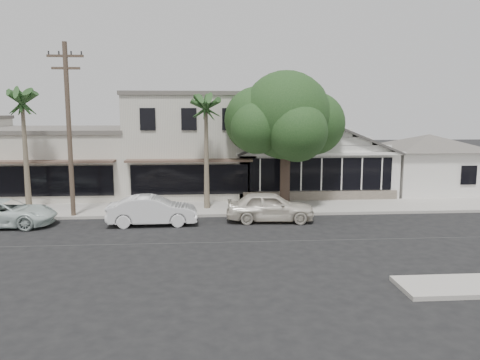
{
  "coord_description": "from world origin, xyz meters",
  "views": [
    {
      "loc": [
        -2.07,
        -19.39,
        5.57
      ],
      "look_at": [
        -0.17,
        6.0,
        1.81
      ],
      "focal_mm": 35.0,
      "sensor_mm": 36.0,
      "label": 1
    }
  ],
  "objects": [
    {
      "name": "row_building_near",
      "position": [
        -3.0,
        13.5,
        3.25
      ],
      "size": [
        8.0,
        10.0,
        6.5
      ],
      "primitive_type": "cube",
      "color": "beige",
      "rests_on": "ground"
    },
    {
      "name": "car_0",
      "position": [
        1.2,
        3.74,
        0.76
      ],
      "size": [
        4.56,
        2.09,
        1.52
      ],
      "primitive_type": "imported",
      "rotation": [
        0.0,
        0.0,
        1.5
      ],
      "color": "beige",
      "rests_on": "ground"
    },
    {
      "name": "palm_east",
      "position": [
        -2.0,
        6.6,
        5.81
      ],
      "size": [
        2.85,
        2.85,
        6.81
      ],
      "color": "#726651",
      "rests_on": "ground"
    },
    {
      "name": "row_building_midnear",
      "position": [
        -12.0,
        13.5,
        2.1
      ],
      "size": [
        10.0,
        10.0,
        4.2
      ],
      "primitive_type": "cube",
      "color": "silver",
      "rests_on": "ground"
    },
    {
      "name": "palm_mid",
      "position": [
        -11.79,
        6.68,
        6.08
      ],
      "size": [
        2.5,
        2.5,
        7.12
      ],
      "color": "#726651",
      "rests_on": "ground"
    },
    {
      "name": "side_cottage",
      "position": [
        13.2,
        11.5,
        1.5
      ],
      "size": [
        6.0,
        6.0,
        3.0
      ],
      "primitive_type": "cube",
      "color": "white",
      "rests_on": "ground"
    },
    {
      "name": "corner_shop",
      "position": [
        5.0,
        12.47,
        2.62
      ],
      "size": [
        10.4,
        8.6,
        5.1
      ],
      "color": "white",
      "rests_on": "ground"
    },
    {
      "name": "car_1",
      "position": [
        -4.69,
        3.43,
        0.72
      ],
      "size": [
        4.43,
        1.67,
        1.44
      ],
      "primitive_type": "imported",
      "rotation": [
        0.0,
        0.0,
        1.6
      ],
      "color": "white",
      "rests_on": "ground"
    },
    {
      "name": "utility_pole",
      "position": [
        -9.0,
        5.2,
        4.79
      ],
      "size": [
        1.8,
        0.24,
        9.0
      ],
      "color": "brown",
      "rests_on": "ground"
    },
    {
      "name": "sidewalk_north",
      "position": [
        -8.0,
        6.75,
        0.07
      ],
      "size": [
        90.0,
        3.5,
        0.15
      ],
      "primitive_type": "cube",
      "color": "#9E9991",
      "rests_on": "ground"
    },
    {
      "name": "car_2",
      "position": [
        -11.8,
        3.64,
        0.66
      ],
      "size": [
        4.87,
        2.42,
        1.33
      ],
      "primitive_type": "imported",
      "rotation": [
        0.0,
        0.0,
        1.52
      ],
      "color": "silver",
      "rests_on": "ground"
    },
    {
      "name": "ground",
      "position": [
        0.0,
        0.0,
        0.0
      ],
      "size": [
        140.0,
        140.0,
        0.0
      ],
      "primitive_type": "plane",
      "color": "black",
      "rests_on": "ground"
    },
    {
      "name": "shade_tree",
      "position": [
        2.48,
        7.46,
        5.17
      ],
      "size": [
        7.08,
        6.41,
        7.86
      ],
      "rotation": [
        0.0,
        0.0,
        -0.22
      ],
      "color": "#45342A",
      "rests_on": "ground"
    }
  ]
}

